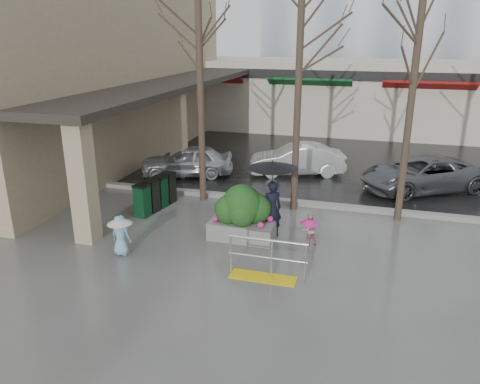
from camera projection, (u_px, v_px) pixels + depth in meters
The scene contains 20 objects.
ground at pixel (226, 250), 12.61m from camera, with size 120.00×120.00×0.00m, color #51514F.
street_asphalt at pixel (322, 116), 32.61m from camera, with size 120.00×36.00×0.01m, color black.
curb at pixel (261, 199), 16.23m from camera, with size 120.00×0.30×0.15m, color gray.
near_building at pixel (89, 69), 20.96m from camera, with size 6.00×18.00×8.00m, color tan.
canopy_slab at pixel (176, 80), 19.97m from camera, with size 2.80×18.00×0.25m, color #2D2823.
pillar_front at pixel (83, 181), 12.62m from camera, with size 0.55×0.55×3.50m, color tan.
pillar_back at pixel (178, 134), 18.53m from camera, with size 0.55×0.55×3.50m, color tan.
storefront_row at pixel (350, 95), 27.76m from camera, with size 34.00×6.74×4.00m.
handrail at pixel (266, 264), 11.04m from camera, with size 1.90×0.50×1.03m.
tree_west at pixel (199, 48), 14.77m from camera, with size 3.20×3.20×6.80m.
tree_midwest at pixel (300, 44), 13.88m from camera, with size 3.20×3.20×7.00m.
tree_mideast at pixel (416, 59), 13.13m from camera, with size 3.20×3.20×6.50m.
woman at pixel (272, 189), 13.03m from camera, with size 1.38×1.38×2.26m.
child_pink at pixel (309, 227), 12.76m from camera, with size 0.55×0.53×0.90m.
child_blue at pixel (120, 231), 12.15m from camera, with size 0.65×0.65×1.10m.
planter at pixel (243, 213), 13.10m from camera, with size 1.84×1.09×1.60m.
news_boxes at pixel (156, 194), 15.37m from camera, with size 0.73×1.94×1.06m.
car_a at pixel (187, 161), 18.96m from camera, with size 1.49×3.70×1.26m, color #A8A9AD.
car_b at pixel (297, 160), 19.13m from camera, with size 1.33×3.82×1.26m, color white.
car_c at pixel (422, 174), 17.18m from camera, with size 2.09×4.53×1.26m, color #595B61.
Camera 1 is at (3.53, -10.88, 5.57)m, focal length 35.00 mm.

